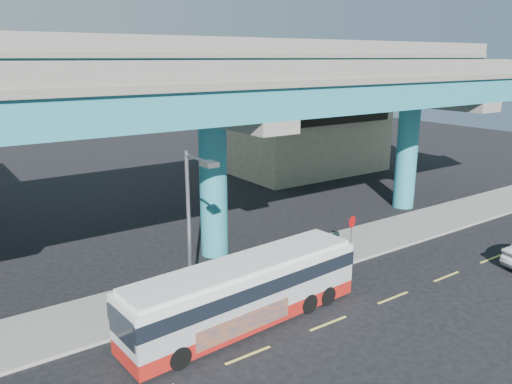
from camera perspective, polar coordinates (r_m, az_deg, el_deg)
ground at (r=21.71m, az=7.72°, el=-14.34°), size 120.00×120.00×0.00m
sidewalk at (r=25.52m, az=-0.71°, el=-9.30°), size 70.00×4.00×0.15m
lane_markings at (r=21.52m, az=8.28°, el=-14.63°), size 58.00×0.12×0.01m
viaduct at (r=26.34m, az=-5.27°, el=11.82°), size 52.00×12.40×11.70m
building_beige at (r=48.60m, az=5.34°, el=6.64°), size 14.00×10.23×7.00m
transit_bus at (r=20.64m, az=-1.26°, el=-11.13°), size 10.81×3.07×2.74m
street_lamp at (r=20.29m, az=-7.07°, el=-2.04°), size 0.50×2.29×6.89m
stop_sign at (r=27.43m, az=10.89°, el=-4.00°), size 0.67×0.22×2.29m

